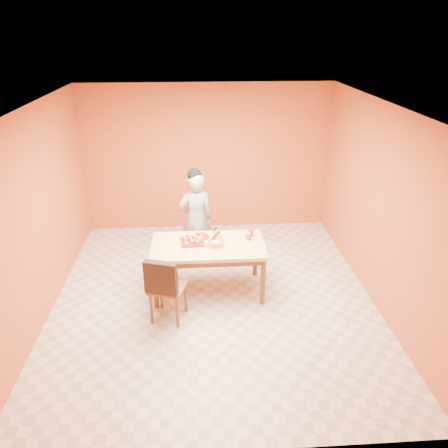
{
  "coord_description": "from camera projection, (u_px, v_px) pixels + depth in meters",
  "views": [
    {
      "loc": [
        -0.2,
        -5.27,
        3.59
      ],
      "look_at": [
        0.17,
        0.3,
        1.03
      ],
      "focal_mm": 35.0,
      "sensor_mm": 36.0,
      "label": 1
    }
  ],
  "objects": [
    {
      "name": "person",
      "position": [
        196.0,
        219.0,
        6.95
      ],
      "size": [
        0.63,
        0.49,
        1.53
      ],
      "primitive_type": "imported",
      "rotation": [
        0.0,
        0.0,
        3.39
      ],
      "color": "#999A9C",
      "rests_on": "floor"
    },
    {
      "name": "ceiling",
      "position": [
        212.0,
        107.0,
        5.17
      ],
      "size": [
        5.0,
        5.0,
        0.0
      ],
      "primitive_type": "plane",
      "rotation": [
        3.14,
        0.0,
        0.0
      ],
      "color": "silver",
      "rests_on": "wall_back"
    },
    {
      "name": "pastry_platter",
      "position": [
        192.0,
        242.0,
        6.21
      ],
      "size": [
        0.35,
        0.35,
        0.02
      ],
      "primitive_type": "cube",
      "rotation": [
        0.0,
        0.0,
        0.09
      ],
      "color": "maroon",
      "rests_on": "dining_table"
    },
    {
      "name": "magenta_glass",
      "position": [
        251.0,
        232.0,
        6.4
      ],
      "size": [
        0.08,
        0.08,
        0.11
      ],
      "primitive_type": "cylinder",
      "rotation": [
        0.0,
        0.0,
        0.11
      ],
      "color": "#B41B60",
      "rests_on": "dining_table"
    },
    {
      "name": "floor",
      "position": [
        214.0,
        298.0,
        6.29
      ],
      "size": [
        5.0,
        5.0,
        0.0
      ],
      "primitive_type": "plane",
      "color": "beige",
      "rests_on": "ground"
    },
    {
      "name": "pastry_pile",
      "position": [
        192.0,
        238.0,
        6.19
      ],
      "size": [
        0.29,
        0.29,
        0.1
      ],
      "primitive_type": null,
      "color": "tan",
      "rests_on": "pastry_platter"
    },
    {
      "name": "cake_server",
      "position": [
        216.0,
        236.0,
        6.26
      ],
      "size": [
        0.17,
        0.28,
        0.01
      ],
      "primitive_type": "cube",
      "rotation": [
        0.0,
        0.0,
        -0.42
      ],
      "color": "silver",
      "rests_on": "sponge_cake"
    },
    {
      "name": "sponge_cake",
      "position": [
        216.0,
        243.0,
        6.11
      ],
      "size": [
        0.25,
        0.25,
        0.05
      ],
      "primitive_type": "cylinder",
      "rotation": [
        0.0,
        0.0,
        0.04
      ],
      "color": "gold",
      "rests_on": "white_cake_plate"
    },
    {
      "name": "wall_left",
      "position": [
        38.0,
        216.0,
        5.59
      ],
      "size": [
        0.0,
        5.0,
        5.0
      ],
      "primitive_type": "plane",
      "rotation": [
        1.57,
        0.0,
        1.57
      ],
      "color": "#B55829",
      "rests_on": "floor"
    },
    {
      "name": "checker_tin",
      "position": [
        250.0,
        235.0,
        6.42
      ],
      "size": [
        0.12,
        0.12,
        0.03
      ],
      "primitive_type": "cylinder",
      "rotation": [
        0.0,
        0.0,
        0.2
      ],
      "color": "#3D1D10",
      "rests_on": "dining_table"
    },
    {
      "name": "red_dinner_plate",
      "position": [
        200.0,
        237.0,
        6.36
      ],
      "size": [
        0.31,
        0.31,
        0.02
      ],
      "primitive_type": "cylinder",
      "rotation": [
        0.0,
        0.0,
        0.17
      ],
      "color": "maroon",
      "rests_on": "dining_table"
    },
    {
      "name": "dining_chair",
      "position": [
        168.0,
        286.0,
        5.66
      ],
      "size": [
        0.56,
        0.62,
        0.96
      ],
      "rotation": [
        0.0,
        0.0,
        -0.3
      ],
      "color": "brown",
      "rests_on": "floor"
    },
    {
      "name": "white_cake_plate",
      "position": [
        216.0,
        246.0,
        6.12
      ],
      "size": [
        0.27,
        0.27,
        0.01
      ],
      "primitive_type": "cylinder",
      "rotation": [
        0.0,
        0.0,
        -0.04
      ],
      "color": "white",
      "rests_on": "dining_table"
    },
    {
      "name": "wall_back",
      "position": [
        207.0,
        159.0,
        8.0
      ],
      "size": [
        4.5,
        0.0,
        4.5
      ],
      "primitive_type": "plane",
      "rotation": [
        1.57,
        0.0,
        0.0
      ],
      "color": "#B55829",
      "rests_on": "floor"
    },
    {
      "name": "dining_table",
      "position": [
        208.0,
        250.0,
        6.2
      ],
      "size": [
        1.6,
        0.9,
        0.76
      ],
      "color": "#E6C878",
      "rests_on": "floor"
    },
    {
      "name": "egg_ornament",
      "position": [
        249.0,
        236.0,
        6.27
      ],
      "size": [
        0.12,
        0.11,
        0.12
      ],
      "primitive_type": "ellipsoid",
      "rotation": [
        0.0,
        0.0,
        0.34
      ],
      "color": "olive",
      "rests_on": "dining_table"
    },
    {
      "name": "wall_right",
      "position": [
        380.0,
        208.0,
        5.86
      ],
      "size": [
        0.0,
        5.0,
        5.0
      ],
      "primitive_type": "plane",
      "rotation": [
        1.57,
        0.0,
        -1.57
      ],
      "color": "#B55829",
      "rests_on": "floor"
    }
  ]
}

